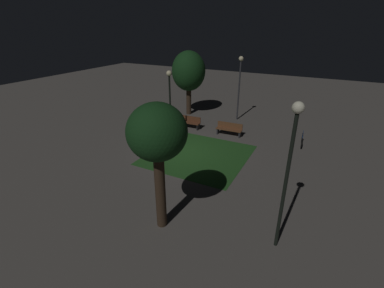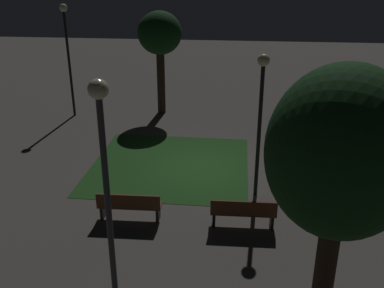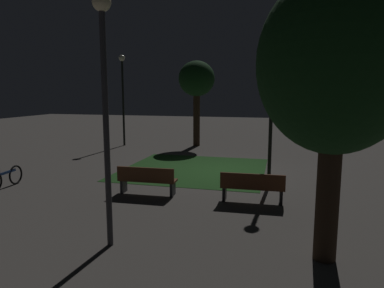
{
  "view_description": "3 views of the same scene",
  "coord_description": "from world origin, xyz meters",
  "px_view_note": "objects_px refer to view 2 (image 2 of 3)",
  "views": [
    {
      "loc": [
        -7.34,
        13.09,
        7.22
      ],
      "look_at": [
        -1.06,
        0.89,
        1.06
      ],
      "focal_mm": 25.27,
      "sensor_mm": 36.0,
      "label": 1
    },
    {
      "loc": [
        1.35,
        -14.02,
        6.64
      ],
      "look_at": [
        -0.23,
        -0.08,
        0.91
      ],
      "focal_mm": 40.04,
      "sensor_mm": 36.0,
      "label": 2
    },
    {
      "loc": [
        2.32,
        -13.38,
        3.12
      ],
      "look_at": [
        -0.98,
        -0.61,
        1.14
      ],
      "focal_mm": 32.34,
      "sensor_mm": 36.0,
      "label": 3
    }
  ],
  "objects_px": {
    "bench_front_left": "(243,212)",
    "lamp_post_plaza_east": "(67,43)",
    "bench_near_trees": "(129,205)",
    "tree_near_wall": "(160,36)",
    "lamp_post_path_center": "(261,103)",
    "lamp_post_near_wall": "(105,168)",
    "tree_right_canopy": "(342,155)"
  },
  "relations": [
    {
      "from": "tree_near_wall",
      "to": "tree_right_canopy",
      "type": "xyz_separation_m",
      "value": [
        5.67,
        -12.98,
        -0.18
      ]
    },
    {
      "from": "lamp_post_near_wall",
      "to": "lamp_post_path_center",
      "type": "relative_size",
      "value": 1.11
    },
    {
      "from": "tree_near_wall",
      "to": "lamp_post_near_wall",
      "type": "xyz_separation_m",
      "value": [
        1.46,
        -13.44,
        -0.44
      ]
    },
    {
      "from": "bench_near_trees",
      "to": "tree_right_canopy",
      "type": "xyz_separation_m",
      "value": [
        4.8,
        -3.05,
        3.11
      ]
    },
    {
      "from": "bench_front_left",
      "to": "tree_right_canopy",
      "type": "height_order",
      "value": "tree_right_canopy"
    },
    {
      "from": "lamp_post_plaza_east",
      "to": "lamp_post_path_center",
      "type": "bearing_deg",
      "value": -39.39
    },
    {
      "from": "tree_near_wall",
      "to": "lamp_post_near_wall",
      "type": "relative_size",
      "value": 0.99
    },
    {
      "from": "bench_front_left",
      "to": "lamp_post_plaza_east",
      "type": "relative_size",
      "value": 0.35
    },
    {
      "from": "bench_front_left",
      "to": "lamp_post_path_center",
      "type": "height_order",
      "value": "lamp_post_path_center"
    },
    {
      "from": "bench_near_trees",
      "to": "tree_near_wall",
      "type": "height_order",
      "value": "tree_near_wall"
    },
    {
      "from": "bench_front_left",
      "to": "tree_near_wall",
      "type": "xyz_separation_m",
      "value": [
        -4.06,
        9.94,
        3.29
      ]
    },
    {
      "from": "bench_near_trees",
      "to": "tree_near_wall",
      "type": "bearing_deg",
      "value": 94.99
    },
    {
      "from": "tree_right_canopy",
      "to": "lamp_post_path_center",
      "type": "relative_size",
      "value": 1.18
    },
    {
      "from": "tree_near_wall",
      "to": "lamp_post_path_center",
      "type": "bearing_deg",
      "value": -60.97
    },
    {
      "from": "bench_front_left",
      "to": "lamp_post_plaza_east",
      "type": "distance_m",
      "value": 12.57
    },
    {
      "from": "tree_near_wall",
      "to": "lamp_post_near_wall",
      "type": "height_order",
      "value": "lamp_post_near_wall"
    },
    {
      "from": "bench_near_trees",
      "to": "lamp_post_plaza_east",
      "type": "height_order",
      "value": "lamp_post_plaza_east"
    },
    {
      "from": "tree_right_canopy",
      "to": "lamp_post_plaza_east",
      "type": "height_order",
      "value": "tree_right_canopy"
    },
    {
      "from": "lamp_post_plaza_east",
      "to": "lamp_post_path_center",
      "type": "xyz_separation_m",
      "value": [
        8.64,
        -7.09,
        -0.45
      ]
    },
    {
      "from": "bench_near_trees",
      "to": "lamp_post_near_wall",
      "type": "distance_m",
      "value": 4.56
    },
    {
      "from": "tree_right_canopy",
      "to": "lamp_post_plaza_east",
      "type": "relative_size",
      "value": 1.0
    },
    {
      "from": "tree_right_canopy",
      "to": "lamp_post_plaza_east",
      "type": "xyz_separation_m",
      "value": [
        -9.84,
        12.04,
        -0.1
      ]
    },
    {
      "from": "bench_near_trees",
      "to": "tree_near_wall",
      "type": "distance_m",
      "value": 10.5
    },
    {
      "from": "tree_near_wall",
      "to": "lamp_post_plaza_east",
      "type": "xyz_separation_m",
      "value": [
        -4.18,
        -0.94,
        -0.28
      ]
    },
    {
      "from": "bench_front_left",
      "to": "lamp_post_path_center",
      "type": "xyz_separation_m",
      "value": [
        0.39,
        1.9,
        2.56
      ]
    },
    {
      "from": "tree_right_canopy",
      "to": "lamp_post_plaza_east",
      "type": "distance_m",
      "value": 15.56
    },
    {
      "from": "bench_near_trees",
      "to": "tree_right_canopy",
      "type": "distance_m",
      "value": 6.48
    },
    {
      "from": "bench_near_trees",
      "to": "bench_front_left",
      "type": "height_order",
      "value": "same"
    },
    {
      "from": "lamp_post_near_wall",
      "to": "lamp_post_plaza_east",
      "type": "relative_size",
      "value": 0.95
    },
    {
      "from": "bench_front_left",
      "to": "tree_right_canopy",
      "type": "distance_m",
      "value": 4.64
    },
    {
      "from": "lamp_post_near_wall",
      "to": "lamp_post_path_center",
      "type": "xyz_separation_m",
      "value": [
        3.0,
        5.41,
        -0.29
      ]
    },
    {
      "from": "bench_front_left",
      "to": "tree_near_wall",
      "type": "distance_m",
      "value": 11.23
    }
  ]
}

